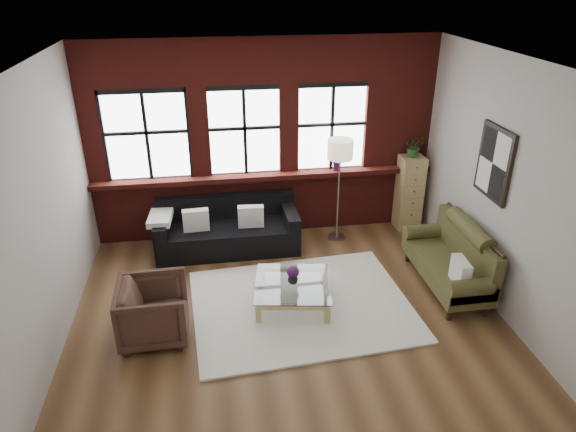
{
  "coord_description": "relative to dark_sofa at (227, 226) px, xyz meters",
  "views": [
    {
      "loc": [
        -0.84,
        -5.38,
        4.12
      ],
      "look_at": [
        0.1,
        0.6,
        1.15
      ],
      "focal_mm": 32.0,
      "sensor_mm": 36.0,
      "label": 1
    }
  ],
  "objects": [
    {
      "name": "floor",
      "position": [
        0.67,
        -1.9,
        -0.4
      ],
      "size": [
        5.5,
        5.5,
        0.0
      ],
      "primitive_type": "plane",
      "color": "brown",
      "rests_on": "ground"
    },
    {
      "name": "ceiling",
      "position": [
        0.67,
        -1.9,
        2.8
      ],
      "size": [
        5.5,
        5.5,
        0.0
      ],
      "primitive_type": "plane",
      "rotation": [
        3.14,
        0.0,
        0.0
      ],
      "color": "white",
      "rests_on": "ground"
    },
    {
      "name": "wall_back",
      "position": [
        0.67,
        0.6,
        1.2
      ],
      "size": [
        5.5,
        0.0,
        5.5
      ],
      "primitive_type": "plane",
      "rotation": [
        1.57,
        0.0,
        0.0
      ],
      "color": "#B4AFA7",
      "rests_on": "ground"
    },
    {
      "name": "wall_front",
      "position": [
        0.67,
        -4.4,
        1.2
      ],
      "size": [
        5.5,
        0.0,
        5.5
      ],
      "primitive_type": "plane",
      "rotation": [
        -1.57,
        0.0,
        0.0
      ],
      "color": "#B4AFA7",
      "rests_on": "ground"
    },
    {
      "name": "wall_left",
      "position": [
        -2.08,
        -1.9,
        1.2
      ],
      "size": [
        0.0,
        5.0,
        5.0
      ],
      "primitive_type": "plane",
      "rotation": [
        1.57,
        0.0,
        1.57
      ],
      "color": "#B4AFA7",
      "rests_on": "ground"
    },
    {
      "name": "wall_right",
      "position": [
        3.42,
        -1.9,
        1.2
      ],
      "size": [
        0.0,
        5.0,
        5.0
      ],
      "primitive_type": "plane",
      "rotation": [
        1.57,
        0.0,
        -1.57
      ],
      "color": "#B4AFA7",
      "rests_on": "ground"
    },
    {
      "name": "brick_backwall",
      "position": [
        0.67,
        0.54,
        1.2
      ],
      "size": [
        5.5,
        0.12,
        3.2
      ],
      "primitive_type": null,
      "color": "maroon",
      "rests_on": "floor"
    },
    {
      "name": "sill_ledge",
      "position": [
        0.67,
        0.45,
        0.64
      ],
      "size": [
        5.5,
        0.3,
        0.08
      ],
      "primitive_type": "cube",
      "color": "maroon",
      "rests_on": "brick_backwall"
    },
    {
      "name": "window_left",
      "position": [
        -1.13,
        0.55,
        1.35
      ],
      "size": [
        1.38,
        0.1,
        1.5
      ],
      "primitive_type": null,
      "color": "black",
      "rests_on": "brick_backwall"
    },
    {
      "name": "window_mid",
      "position": [
        0.37,
        0.55,
        1.35
      ],
      "size": [
        1.38,
        0.1,
        1.5
      ],
      "primitive_type": null,
      "color": "black",
      "rests_on": "brick_backwall"
    },
    {
      "name": "window_right",
      "position": [
        1.77,
        0.55,
        1.35
      ],
      "size": [
        1.38,
        0.1,
        1.5
      ],
      "primitive_type": null,
      "color": "black",
      "rests_on": "brick_backwall"
    },
    {
      "name": "wall_poster",
      "position": [
        3.39,
        -1.6,
        1.45
      ],
      "size": [
        0.05,
        0.74,
        0.94
      ],
      "primitive_type": null,
      "color": "black",
      "rests_on": "wall_right"
    },
    {
      "name": "shag_rug",
      "position": [
        0.89,
        -1.72,
        -0.39
      ],
      "size": [
        3.0,
        2.43,
        0.03
      ],
      "primitive_type": "cube",
      "rotation": [
        0.0,
        0.0,
        0.07
      ],
      "color": "white",
      "rests_on": "floor"
    },
    {
      "name": "dark_sofa",
      "position": [
        0.0,
        0.0,
        0.0
      ],
      "size": [
        2.22,
        0.9,
        0.8
      ],
      "primitive_type": null,
      "color": "black",
      "rests_on": "floor"
    },
    {
      "name": "pillow_a",
      "position": [
        -0.48,
        -0.1,
        0.19
      ],
      "size": [
        0.41,
        0.16,
        0.34
      ],
      "primitive_type": "cube",
      "rotation": [
        0.0,
        0.0,
        0.06
      ],
      "color": "white",
      "rests_on": "dark_sofa"
    },
    {
      "name": "pillow_b",
      "position": [
        0.37,
        -0.1,
        0.19
      ],
      "size": [
        0.41,
        0.17,
        0.34
      ],
      "primitive_type": "cube",
      "rotation": [
        0.0,
        0.0,
        -0.07
      ],
      "color": "white",
      "rests_on": "dark_sofa"
    },
    {
      "name": "vintage_settee",
      "position": [
        2.97,
        -1.56,
        0.06
      ],
      "size": [
        0.77,
        1.73,
        0.92
      ],
      "primitive_type": null,
      "color": "#44431F",
      "rests_on": "floor"
    },
    {
      "name": "pillow_settee",
      "position": [
        2.89,
        -2.09,
        0.17
      ],
      "size": [
        0.17,
        0.39,
        0.34
      ],
      "primitive_type": "cube",
      "rotation": [
        0.0,
        0.0,
        -0.08
      ],
      "color": "white",
      "rests_on": "vintage_settee"
    },
    {
      "name": "armchair",
      "position": [
        -0.98,
        -2.05,
        -0.03
      ],
      "size": [
        0.83,
        0.81,
        0.75
      ],
      "primitive_type": "imported",
      "rotation": [
        0.0,
        0.0,
        1.59
      ],
      "color": "#3E271F",
      "rests_on": "floor"
    },
    {
      "name": "coffee_table",
      "position": [
        0.78,
        -1.65,
        -0.24
      ],
      "size": [
        1.14,
        1.14,
        0.34
      ],
      "primitive_type": null,
      "rotation": [
        0.0,
        0.0,
        -0.16
      ],
      "color": "tan",
      "rests_on": "shag_rug"
    },
    {
      "name": "vase",
      "position": [
        0.78,
        -1.65,
        -0.01
      ],
      "size": [
        0.15,
        0.15,
        0.14
      ],
      "primitive_type": "imported",
      "rotation": [
        0.0,
        0.0,
        0.13
      ],
      "color": "#B2B2B2",
      "rests_on": "coffee_table"
    },
    {
      "name": "flowers",
      "position": [
        0.78,
        -1.65,
        0.1
      ],
      "size": [
        0.16,
        0.16,
        0.16
      ],
      "primitive_type": "sphere",
      "color": "#4D1D56",
      "rests_on": "vase"
    },
    {
      "name": "drawer_chest",
      "position": [
        3.1,
        0.31,
        0.24
      ],
      "size": [
        0.39,
        0.39,
        1.28
      ],
      "primitive_type": "cube",
      "color": "tan",
      "rests_on": "floor"
    },
    {
      "name": "potted_plant_top",
      "position": [
        3.1,
        0.31,
        1.06
      ],
      "size": [
        0.35,
        0.31,
        0.36
      ],
      "primitive_type": "imported",
      "rotation": [
        0.0,
        0.0,
        -0.1
      ],
      "color": "#2D5923",
      "rests_on": "drawer_chest"
    },
    {
      "name": "floor_lamp",
      "position": [
        1.8,
        0.07,
        0.53
      ],
      "size": [
        0.4,
        0.4,
        1.86
      ],
      "primitive_type": null,
      "color": "#A5A5A8",
      "rests_on": "floor"
    },
    {
      "name": "sill_plant",
      "position": [
        1.87,
        0.42,
        0.86
      ],
      "size": [
        0.23,
        0.2,
        0.37
      ],
      "primitive_type": "imported",
      "rotation": [
        0.0,
        0.0,
        -0.21
      ],
      "color": "#4D1D56",
      "rests_on": "sill_ledge"
    }
  ]
}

